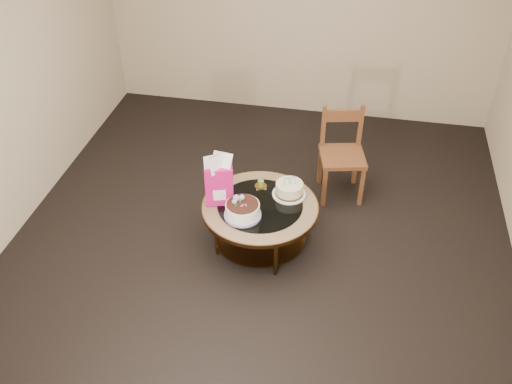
% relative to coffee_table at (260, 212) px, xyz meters
% --- Properties ---
extents(ground, '(5.00, 5.00, 0.00)m').
position_rel_coffee_table_xyz_m(ground, '(-0.00, 0.00, -0.38)').
color(ground, black).
rests_on(ground, ground).
extents(room_walls, '(4.52, 5.02, 2.61)m').
position_rel_coffee_table_xyz_m(room_walls, '(-0.00, 0.00, 1.16)').
color(room_walls, '#BFA990').
rests_on(room_walls, ground).
extents(coffee_table, '(1.02, 1.02, 0.46)m').
position_rel_coffee_table_xyz_m(coffee_table, '(0.00, 0.00, 0.00)').
color(coffee_table, '#563618').
rests_on(coffee_table, ground).
extents(decorated_cake, '(0.31, 0.31, 0.18)m').
position_rel_coffee_table_xyz_m(decorated_cake, '(-0.12, -0.18, 0.14)').
color(decorated_cake, '#9F89C1').
rests_on(decorated_cake, coffee_table).
extents(cream_cake, '(0.30, 0.30, 0.19)m').
position_rel_coffee_table_xyz_m(cream_cake, '(0.23, 0.19, 0.14)').
color(cream_cake, silver).
rests_on(cream_cake, coffee_table).
extents(gift_bag, '(0.26, 0.22, 0.47)m').
position_rel_coffee_table_xyz_m(gift_bag, '(-0.35, -0.02, 0.31)').
color(gift_bag, '#D21374').
rests_on(gift_bag, coffee_table).
extents(pillar_candle, '(0.11, 0.11, 0.08)m').
position_rel_coffee_table_xyz_m(pillar_candle, '(-0.04, 0.25, 0.11)').
color(pillar_candle, '#C2B850').
rests_on(pillar_candle, coffee_table).
extents(dining_chair, '(0.50, 0.50, 0.91)m').
position_rel_coffee_table_xyz_m(dining_chair, '(0.63, 0.92, 0.08)').
color(dining_chair, brown).
rests_on(dining_chair, ground).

